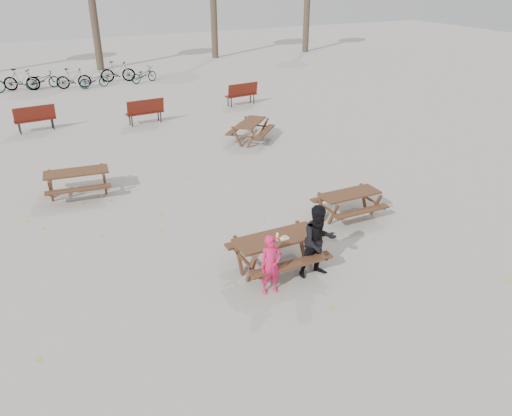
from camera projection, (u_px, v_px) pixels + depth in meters
name	position (u px, v px, depth m)	size (l,w,h in m)	color
ground	(277.00, 269.00, 10.56)	(80.00, 80.00, 0.00)	gray
main_picnic_table	(277.00, 245.00, 10.30)	(1.80, 1.45, 0.78)	#3A2515
food_tray	(284.00, 238.00, 10.13)	(0.18, 0.11, 0.04)	white
bread_roll	(284.00, 236.00, 10.11)	(0.14, 0.06, 0.05)	tan
soda_bottle	(277.00, 237.00, 10.06)	(0.07, 0.07, 0.17)	silver
child	(271.00, 265.00, 9.56)	(0.45, 0.30, 1.23)	#D51A50
adult	(319.00, 242.00, 10.02)	(0.77, 0.60, 1.57)	black
picnic_table_east	(349.00, 205.00, 12.59)	(1.55, 1.25, 0.67)	#3A2515
picnic_table_north	(78.00, 184.00, 13.76)	(1.69, 1.36, 0.73)	#3A2515
picnic_table_far	(251.00, 131.00, 18.08)	(1.68, 1.35, 0.72)	#3A2515
park_bench_row	(98.00, 114.00, 19.60)	(14.16, 2.03, 1.03)	maroon
bicycle_row	(63.00, 78.00, 25.94)	(9.65, 1.99, 1.10)	black
fallen_leaves	(247.00, 216.00, 12.77)	(11.00, 11.00, 0.01)	gold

